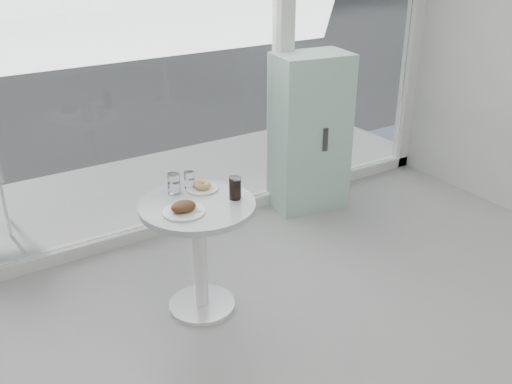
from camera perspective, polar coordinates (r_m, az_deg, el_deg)
storefront at (r=4.44m, az=-6.36°, el=17.11°), size 5.00×0.14×3.00m
main_table at (r=3.61m, az=-5.74°, el=-4.26°), size 0.72×0.72×0.77m
patio_deck at (r=5.59m, az=-9.93°, el=0.47°), size 5.60×1.60×0.05m
mint_cabinet at (r=5.00m, az=5.36°, el=5.95°), size 0.69×0.52×1.37m
plate_fritter at (r=3.40m, az=-7.20°, el=-1.62°), size 0.25×0.25×0.07m
plate_donut at (r=3.68m, az=-5.41°, el=0.52°), size 0.20×0.20×0.05m
water_tumbler_a at (r=3.64m, az=-8.22°, el=0.73°), size 0.08×0.08×0.13m
water_tumbler_b at (r=3.71m, az=-6.68°, el=1.11°), size 0.07×0.07×0.11m
cola_glass at (r=3.53m, az=-2.11°, el=0.35°), size 0.08×0.08×0.14m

